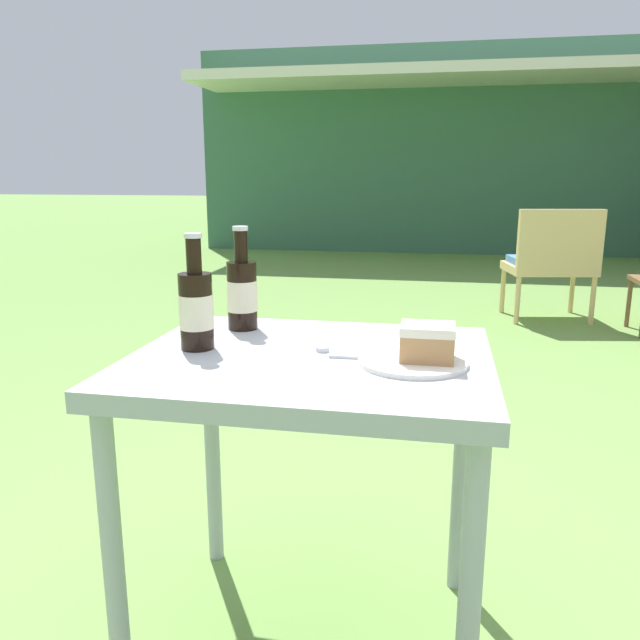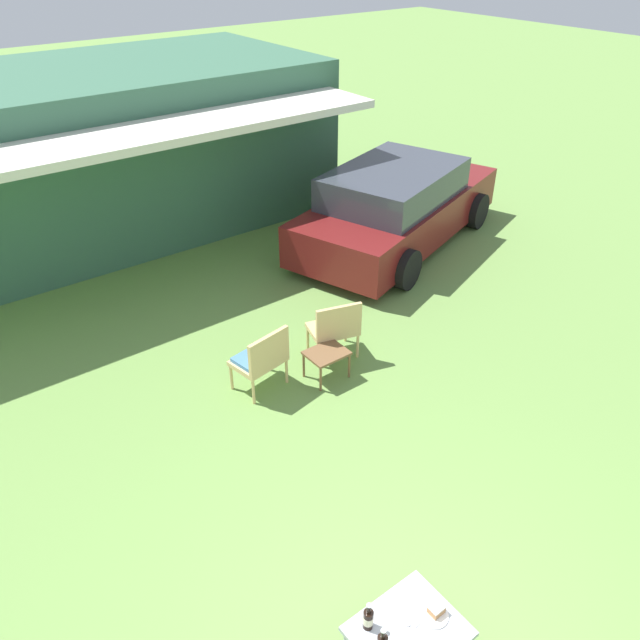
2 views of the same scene
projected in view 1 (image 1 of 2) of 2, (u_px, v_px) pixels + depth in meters
ground_plane at (312, 639)px, 1.44m from camera, size 60.00×60.00×0.00m
cabin_building at (498, 155)px, 9.87m from camera, size 8.33×5.13×2.69m
wicker_chair_cushioned at (552, 259)px, 4.51m from camera, size 0.66×0.54×0.81m
patio_table at (311, 393)px, 1.30m from camera, size 0.73×0.60×0.68m
cake_on_plate at (421, 350)px, 1.21m from camera, size 0.21×0.21×0.08m
cola_bottle_near at (242, 292)px, 1.48m from camera, size 0.07×0.07×0.24m
cola_bottle_far at (195, 308)px, 1.30m from camera, size 0.07×0.07×0.24m
fork at (377, 358)px, 1.24m from camera, size 0.20×0.01×0.01m
loose_bottle_cap at (322, 349)px, 1.30m from camera, size 0.03×0.03×0.01m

